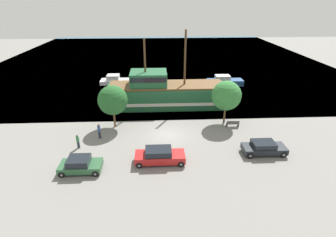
% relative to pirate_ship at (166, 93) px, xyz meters
% --- Properties ---
extents(ground_plane, '(160.00, 160.00, 0.00)m').
position_rel_pirate_ship_xyz_m(ground_plane, '(-0.16, -9.37, -1.97)').
color(ground_plane, gray).
extents(water_surface, '(80.00, 80.00, 0.00)m').
position_rel_pirate_ship_xyz_m(water_surface, '(-0.16, 34.63, -1.97)').
color(water_surface, '#38667F').
rests_on(water_surface, ground).
extents(pirate_ship, '(18.69, 5.15, 10.92)m').
position_rel_pirate_ship_xyz_m(pirate_ship, '(0.00, 0.00, 0.00)').
color(pirate_ship, '#1E5633').
rests_on(pirate_ship, water_surface).
extents(moored_boat_dockside, '(5.56, 2.60, 1.66)m').
position_rel_pirate_ship_xyz_m(moored_boat_dockside, '(-9.06, 11.35, -1.36)').
color(moored_boat_dockside, silver).
rests_on(moored_boat_dockside, water_surface).
extents(moored_boat_outer, '(6.52, 2.24, 1.83)m').
position_rel_pirate_ship_xyz_m(moored_boat_outer, '(11.25, 9.42, -1.28)').
color(moored_boat_outer, navy).
rests_on(moored_boat_outer, water_surface).
extents(parked_car_curb_front, '(3.85, 2.01, 1.43)m').
position_rel_pirate_ship_xyz_m(parked_car_curb_front, '(-8.63, -16.07, -1.27)').
color(parked_car_curb_front, '#2D5B38').
rests_on(parked_car_curb_front, ground_plane).
extents(parked_car_curb_mid, '(4.89, 1.98, 1.53)m').
position_rel_pirate_ship_xyz_m(parked_car_curb_mid, '(-1.20, -15.00, -1.22)').
color(parked_car_curb_mid, '#B21E1E').
rests_on(parked_car_curb_mid, ground_plane).
extents(parked_car_curb_rear, '(4.41, 1.96, 1.37)m').
position_rel_pirate_ship_xyz_m(parked_car_curb_rear, '(9.65, -13.92, -1.28)').
color(parked_car_curb_rear, black).
rests_on(parked_car_curb_rear, ground_plane).
extents(fire_hydrant, '(0.42, 0.25, 0.76)m').
position_rel_pirate_ship_xyz_m(fire_hydrant, '(9.80, -12.00, -1.56)').
color(fire_hydrant, yellow).
rests_on(fire_hydrant, ground_plane).
extents(bench_promenade_east, '(1.58, 0.45, 0.85)m').
position_rel_pirate_ship_xyz_m(bench_promenade_east, '(8.14, -7.65, -1.54)').
color(bench_promenade_east, '#4C4742').
rests_on(bench_promenade_east, ground_plane).
extents(pedestrian_walking_near, '(0.32, 0.32, 1.60)m').
position_rel_pirate_ship_xyz_m(pedestrian_walking_near, '(-9.92, -11.83, -1.16)').
color(pedestrian_walking_near, '#232838').
rests_on(pedestrian_walking_near, ground_plane).
extents(pedestrian_walking_far, '(0.32, 0.32, 1.78)m').
position_rel_pirate_ship_xyz_m(pedestrian_walking_far, '(-8.04, -9.72, -1.06)').
color(pedestrian_walking_far, '#232838').
rests_on(pedestrian_walking_far, ground_plane).
extents(tree_row_east, '(3.60, 3.60, 5.35)m').
position_rel_pirate_ship_xyz_m(tree_row_east, '(-6.67, -6.84, 1.57)').
color(tree_row_east, brown).
rests_on(tree_row_east, ground_plane).
extents(tree_row_mideast, '(3.69, 3.69, 5.60)m').
position_rel_pirate_ship_xyz_m(tree_row_mideast, '(7.32, -6.45, 1.77)').
color(tree_row_mideast, brown).
rests_on(tree_row_mideast, ground_plane).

